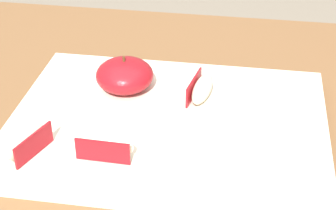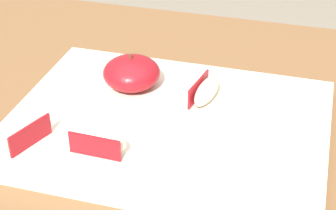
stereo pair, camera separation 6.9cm
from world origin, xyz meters
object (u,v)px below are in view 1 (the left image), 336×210
object	(u,v)px
apple_wedge_right	(202,89)
apple_wedge_left	(26,142)
cutting_board	(168,125)
apple_wedge_front	(105,146)
apple_half_skin_up	(125,75)

from	to	relation	value
apple_wedge_right	apple_wedge_left	size ratio (longest dim) A/B	0.99
apple_wedge_right	apple_wedge_left	distance (m)	0.24
cutting_board	apple_wedge_right	world-z (taller)	apple_wedge_right
cutting_board	apple_wedge_front	distance (m)	0.11
apple_half_skin_up	apple_wedge_right	xyz separation A→B (m)	(0.11, -0.01, -0.01)
apple_wedge_left	apple_wedge_front	bearing A→B (deg)	4.69
cutting_board	apple_half_skin_up	distance (m)	0.10
apple_half_skin_up	apple_wedge_right	world-z (taller)	apple_half_skin_up
apple_half_skin_up	apple_wedge_right	size ratio (longest dim) A/B	1.13
cutting_board	apple_wedge_left	bearing A→B (deg)	-147.48
apple_wedge_front	apple_wedge_right	bearing A→B (deg)	56.51
apple_half_skin_up	apple_wedge_left	distance (m)	0.18
apple_half_skin_up	apple_wedge_right	distance (m)	0.11
cutting_board	apple_wedge_left	world-z (taller)	apple_wedge_left
apple_wedge_front	apple_half_skin_up	bearing A→B (deg)	94.40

